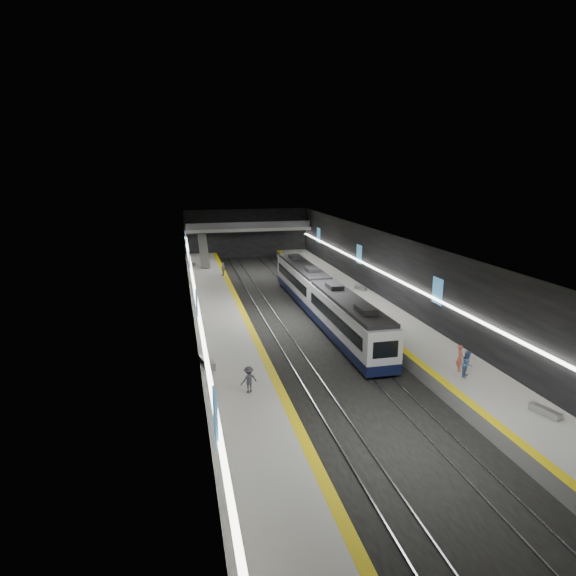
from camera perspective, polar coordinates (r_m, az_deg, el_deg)
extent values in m
plane|color=black|center=(46.83, 1.29, -3.98)|extent=(70.00, 70.00, 0.00)
cube|color=beige|center=(44.99, 1.35, 5.75)|extent=(20.00, 70.00, 0.04)
cube|color=black|center=(44.41, -11.29, 0.10)|extent=(0.04, 70.00, 8.00)
cube|color=black|center=(49.12, 12.70, 1.37)|extent=(0.04, 70.00, 8.00)
cube|color=black|center=(79.60, -4.94, 6.44)|extent=(20.00, 0.04, 8.00)
cube|color=slate|center=(45.49, -7.92, -4.01)|extent=(5.00, 70.00, 1.00)
cube|color=#ACACA7|center=(45.33, -7.95, -3.39)|extent=(5.00, 70.00, 0.02)
cube|color=yellow|center=(45.56, -5.19, -3.21)|extent=(0.60, 70.00, 0.02)
cube|color=slate|center=(48.99, 9.84, -2.76)|extent=(5.00, 70.00, 1.00)
cube|color=#ACACA7|center=(48.85, 9.86, -2.18)|extent=(5.00, 70.00, 0.02)
cube|color=yellow|center=(48.05, 7.44, -2.35)|extent=(0.60, 70.00, 0.02)
cube|color=gray|center=(46.15, -2.60, -4.19)|extent=(0.08, 70.00, 0.12)
cube|color=gray|center=(46.42, -0.84, -4.07)|extent=(0.08, 70.00, 0.12)
cube|color=gray|center=(47.26, 3.39, -3.76)|extent=(0.08, 70.00, 0.12)
cube|color=gray|center=(47.67, 5.05, -3.63)|extent=(0.08, 70.00, 0.12)
cube|color=#0D1333|center=(41.08, 7.07, -5.61)|extent=(2.65, 15.00, 0.80)
cube|color=silver|center=(40.56, 7.14, -3.41)|extent=(2.65, 15.00, 2.50)
cube|color=black|center=(40.16, 7.20, -1.51)|extent=(2.44, 14.25, 0.30)
cube|color=black|center=(40.55, 7.14, -3.35)|extent=(2.69, 13.20, 1.00)
cube|color=black|center=(34.02, 11.49, -7.17)|extent=(1.85, 0.05, 1.20)
cube|color=#0D1333|center=(54.78, 1.74, -0.48)|extent=(2.65, 15.00, 0.80)
cube|color=silver|center=(54.39, 1.75, 1.20)|extent=(2.65, 15.00, 2.50)
cube|color=black|center=(54.09, 1.76, 2.65)|extent=(2.44, 14.25, 0.30)
cube|color=black|center=(54.38, 1.75, 1.26)|extent=(2.69, 13.20, 1.00)
cube|color=black|center=(47.38, 4.05, -0.83)|extent=(1.85, 0.05, 1.20)
cube|color=teal|center=(20.75, -8.59, -14.98)|extent=(0.10, 1.50, 2.20)
cube|color=teal|center=(36.55, -10.75, -2.08)|extent=(0.10, 1.50, 2.20)
cube|color=teal|center=(54.08, -11.60, 3.12)|extent=(0.10, 1.50, 2.20)
cube|color=teal|center=(70.85, -12.02, 5.65)|extent=(0.10, 1.50, 2.20)
cube|color=teal|center=(42.11, 17.29, -0.33)|extent=(0.10, 1.50, 2.20)
cube|color=teal|center=(57.98, 8.42, 3.98)|extent=(0.10, 1.50, 2.20)
cube|color=teal|center=(73.87, 3.63, 6.27)|extent=(0.10, 1.50, 2.20)
cube|color=white|center=(44.46, -11.02, -0.13)|extent=(0.25, 68.60, 0.12)
cube|color=white|center=(49.08, 12.48, 1.13)|extent=(0.25, 68.60, 0.12)
cube|color=gray|center=(77.51, -4.75, 6.99)|extent=(20.00, 3.00, 0.50)
cube|color=#47474C|center=(76.00, -4.60, 7.42)|extent=(19.60, 0.08, 1.00)
cube|color=#99999E|center=(70.19, -9.96, 4.35)|extent=(1.20, 7.50, 3.92)
cube|color=#99999E|center=(34.52, -9.56, -8.73)|extent=(1.07, 2.13, 0.50)
cube|color=#99999E|center=(69.19, -11.28, 2.71)|extent=(0.93, 1.67, 0.39)
cube|color=#99999E|center=(31.41, 28.14, -12.77)|extent=(0.94, 1.80, 0.42)
cube|color=#99999E|center=(55.16, 8.61, -0.05)|extent=(1.05, 1.67, 0.40)
imported|color=#D2614E|center=(35.02, 19.70, -7.84)|extent=(0.67, 0.80, 1.88)
imported|color=#4E6FA9|center=(34.32, 20.50, -8.44)|extent=(1.10, 1.10, 1.79)
imported|color=beige|center=(62.36, -7.71, 2.24)|extent=(0.78, 1.09, 1.71)
imported|color=#42424A|center=(30.21, -4.67, -10.79)|extent=(1.24, 0.95, 1.68)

